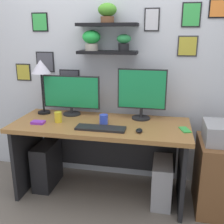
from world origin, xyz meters
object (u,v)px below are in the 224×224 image
(scissors_tray, at_px, (38,122))
(computer_tower_left, at_px, (47,165))
(drawer_cabinet, at_px, (221,176))
(cell_phone, at_px, (185,130))
(keyboard, at_px, (101,128))
(coffee_mug, at_px, (104,119))
(computer_mouse, at_px, (139,131))
(monitor_left, at_px, (71,94))
(pen_cup, at_px, (58,117))
(desk_lamp, at_px, (41,70))
(computer_tower_right, at_px, (162,182))
(desk, at_px, (102,141))
(monitor_right, at_px, (142,92))

(scissors_tray, xyz_separation_m, computer_tower_left, (-0.02, 0.16, -0.53))
(drawer_cabinet, distance_m, computer_tower_left, 1.72)
(cell_phone, bearing_deg, scissors_tray, 167.06)
(keyboard, xyz_separation_m, coffee_mug, (-0.01, 0.15, 0.04))
(computer_mouse, bearing_deg, coffee_mug, 156.47)
(coffee_mug, bearing_deg, monitor_left, 149.49)
(coffee_mug, height_order, scissors_tray, coffee_mug)
(cell_phone, distance_m, drawer_cabinet, 0.55)
(coffee_mug, bearing_deg, pen_cup, -175.28)
(coffee_mug, distance_m, pen_cup, 0.44)
(keyboard, xyz_separation_m, drawer_cabinet, (1.08, 0.14, -0.43))
(desk_lamp, relative_size, cell_phone, 3.99)
(coffee_mug, distance_m, computer_tower_right, 0.81)
(coffee_mug, bearing_deg, desk, 116.10)
(desk, distance_m, computer_tower_left, 0.67)
(computer_tower_left, bearing_deg, computer_tower_right, -2.56)
(cell_phone, relative_size, scissors_tray, 1.17)
(pen_cup, relative_size, computer_tower_right, 0.24)
(coffee_mug, xyz_separation_m, computer_tower_left, (-0.63, 0.05, -0.56))
(desk_lamp, relative_size, drawer_cabinet, 0.85)
(keyboard, xyz_separation_m, computer_mouse, (0.34, -0.00, 0.01))
(computer_mouse, xyz_separation_m, desk_lamp, (-1.04, 0.36, 0.44))
(monitor_left, relative_size, computer_tower_right, 1.42)
(computer_mouse, relative_size, scissors_tray, 0.75)
(desk_lamp, relative_size, computer_tower_right, 1.34)
(coffee_mug, bearing_deg, scissors_tray, -169.30)
(monitor_left, bearing_deg, desk, -24.26)
(drawer_cabinet, bearing_deg, monitor_right, 162.82)
(coffee_mug, relative_size, computer_tower_left, 0.19)
(cell_phone, bearing_deg, computer_tower_left, 160.11)
(cell_phone, bearing_deg, desk_lamp, 153.96)
(monitor_left, distance_m, pen_cup, 0.32)
(scissors_tray, xyz_separation_m, computer_tower_right, (1.17, 0.11, -0.55))
(desk_lamp, height_order, coffee_mug, desk_lamp)
(computer_mouse, distance_m, pen_cup, 0.79)
(computer_mouse, distance_m, computer_tower_left, 1.13)
(monitor_right, distance_m, computer_tower_right, 0.87)
(cell_phone, bearing_deg, coffee_mug, 161.35)
(cell_phone, height_order, drawer_cabinet, cell_phone)
(monitor_left, xyz_separation_m, cell_phone, (1.13, -0.26, -0.21))
(pen_cup, bearing_deg, desk, 14.83)
(monitor_left, xyz_separation_m, computer_tower_left, (-0.23, -0.18, -0.73))
(computer_mouse, height_order, cell_phone, computer_mouse)
(desk, xyz_separation_m, monitor_left, (-0.36, 0.16, 0.42))
(monitor_left, height_order, monitor_right, monitor_right)
(computer_mouse, bearing_deg, computer_tower_right, 34.11)
(cell_phone, relative_size, pen_cup, 1.40)
(scissors_tray, bearing_deg, computer_tower_right, 5.40)
(monitor_left, xyz_separation_m, pen_cup, (-0.04, -0.27, -0.17))
(coffee_mug, height_order, drawer_cabinet, coffee_mug)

